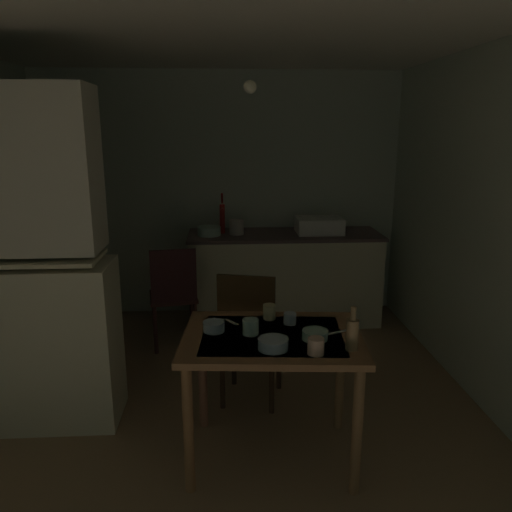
# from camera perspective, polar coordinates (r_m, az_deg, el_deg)

# --- Properties ---
(ground_plane) EXTENTS (5.15, 5.15, 0.00)m
(ground_plane) POSITION_cam_1_polar(r_m,az_deg,el_deg) (3.50, -3.97, -18.01)
(ground_plane) COLOR #907052
(wall_back) EXTENTS (3.68, 0.10, 2.42)m
(wall_back) POSITION_cam_1_polar(r_m,az_deg,el_deg) (5.13, -4.10, 6.90)
(wall_back) COLOR silver
(wall_back) RESTS_ON ground
(wall_right) EXTENTS (0.10, 4.25, 2.42)m
(wall_right) POSITION_cam_1_polar(r_m,az_deg,el_deg) (3.53, 27.09, 1.95)
(wall_right) COLOR beige
(wall_right) RESTS_ON ground
(ceiling_slab) EXTENTS (3.68, 4.25, 0.10)m
(ceiling_slab) POSITION_cam_1_polar(r_m,az_deg,el_deg) (3.02, -4.86, 25.77)
(ceiling_slab) COLOR silver
(hutch_cabinet) EXTENTS (1.10, 0.44, 2.13)m
(hutch_cabinet) POSITION_cam_1_polar(r_m,az_deg,el_deg) (3.41, -25.23, -1.99)
(hutch_cabinet) COLOR beige
(hutch_cabinet) RESTS_ON ground
(counter_cabinet) EXTENTS (1.86, 0.64, 0.89)m
(counter_cabinet) POSITION_cam_1_polar(r_m,az_deg,el_deg) (4.96, 3.21, -2.41)
(counter_cabinet) COLOR beige
(counter_cabinet) RESTS_ON ground
(sink_basin) EXTENTS (0.44, 0.34, 0.15)m
(sink_basin) POSITION_cam_1_polar(r_m,az_deg,el_deg) (4.89, 7.22, 3.52)
(sink_basin) COLOR white
(sink_basin) RESTS_ON counter_cabinet
(hand_pump) EXTENTS (0.05, 0.27, 0.39)m
(hand_pump) POSITION_cam_1_polar(r_m,az_deg,el_deg) (4.83, -3.87, 4.58)
(hand_pump) COLOR #B21E19
(hand_pump) RESTS_ON counter_cabinet
(mixing_bowl_counter) EXTENTS (0.22, 0.22, 0.08)m
(mixing_bowl_counter) POSITION_cam_1_polar(r_m,az_deg,el_deg) (4.76, -5.38, 2.86)
(mixing_bowl_counter) COLOR #ADD1C1
(mixing_bowl_counter) RESTS_ON counter_cabinet
(stoneware_crock) EXTENTS (0.14, 0.14, 0.14)m
(stoneware_crock) POSITION_cam_1_polar(r_m,az_deg,el_deg) (4.79, -2.23, 3.30)
(stoneware_crock) COLOR beige
(stoneware_crock) RESTS_ON counter_cabinet
(dining_table) EXTENTS (1.04, 0.80, 0.77)m
(dining_table) POSITION_cam_1_polar(r_m,az_deg,el_deg) (2.85, 1.85, -11.12)
(dining_table) COLOR brown
(dining_table) RESTS_ON ground
(chair_far_side) EXTENTS (0.49, 0.49, 0.97)m
(chair_far_side) POSITION_cam_1_polar(r_m,az_deg,el_deg) (3.44, -0.75, -9.20)
(chair_far_side) COLOR #3A2518
(chair_far_side) RESTS_ON ground
(chair_by_counter) EXTENTS (0.46, 0.46, 0.91)m
(chair_by_counter) POSITION_cam_1_polar(r_m,az_deg,el_deg) (4.37, -9.38, -4.33)
(chair_by_counter) COLOR #3F1E1C
(chair_by_counter) RESTS_ON ground
(serving_bowl_wide) EXTENTS (0.16, 0.16, 0.06)m
(serving_bowl_wide) POSITION_cam_1_polar(r_m,az_deg,el_deg) (2.62, 1.97, -9.98)
(serving_bowl_wide) COLOR #9EB2C6
(serving_bowl_wide) RESTS_ON dining_table
(soup_bowl_small) EXTENTS (0.14, 0.14, 0.05)m
(soup_bowl_small) POSITION_cam_1_polar(r_m,az_deg,el_deg) (2.75, 6.74, -8.91)
(soup_bowl_small) COLOR #ADD1C1
(soup_bowl_small) RESTS_ON dining_table
(sauce_dish) EXTENTS (0.12, 0.12, 0.06)m
(sauce_dish) POSITION_cam_1_polar(r_m,az_deg,el_deg) (2.85, -4.83, -8.00)
(sauce_dish) COLOR #9EB2C6
(sauce_dish) RESTS_ON dining_table
(teacup_mint) EXTENTS (0.09, 0.09, 0.09)m
(teacup_mint) POSITION_cam_1_polar(r_m,az_deg,el_deg) (2.79, -0.62, -8.09)
(teacup_mint) COLOR #ADD1C1
(teacup_mint) RESTS_ON dining_table
(mug_dark) EXTENTS (0.08, 0.08, 0.09)m
(mug_dark) POSITION_cam_1_polar(r_m,az_deg,el_deg) (3.01, 1.52, -6.38)
(mug_dark) COLOR beige
(mug_dark) RESTS_ON dining_table
(teacup_cream) EXTENTS (0.08, 0.08, 0.09)m
(teacup_cream) POSITION_cam_1_polar(r_m,az_deg,el_deg) (2.58, 6.86, -10.18)
(teacup_cream) COLOR tan
(teacup_cream) RESTS_ON dining_table
(mug_tall) EXTENTS (0.07, 0.07, 0.07)m
(mug_tall) POSITION_cam_1_polar(r_m,az_deg,el_deg) (2.94, 3.88, -7.12)
(mug_tall) COLOR #9EB2C6
(mug_tall) RESTS_ON dining_table
(glass_bottle) EXTENTS (0.07, 0.07, 0.23)m
(glass_bottle) POSITION_cam_1_polar(r_m,az_deg,el_deg) (2.63, 10.93, -8.63)
(glass_bottle) COLOR olive
(glass_bottle) RESTS_ON dining_table
(table_knife) EXTENTS (0.17, 0.09, 0.00)m
(table_knife) POSITION_cam_1_polar(r_m,az_deg,el_deg) (2.87, 9.59, -8.50)
(table_knife) COLOR silver
(table_knife) RESTS_ON dining_table
(teaspoon_near_bowl) EXTENTS (0.09, 0.11, 0.00)m
(teaspoon_near_bowl) POSITION_cam_1_polar(r_m,az_deg,el_deg) (2.97, -2.86, -7.49)
(teaspoon_near_bowl) COLOR beige
(teaspoon_near_bowl) RESTS_ON dining_table
(pendant_bulb) EXTENTS (0.08, 0.08, 0.08)m
(pendant_bulb) POSITION_cam_1_polar(r_m,az_deg,el_deg) (3.18, -0.69, 18.75)
(pendant_bulb) COLOR #F9EFCC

